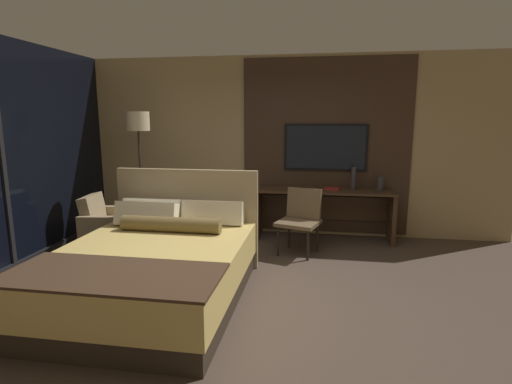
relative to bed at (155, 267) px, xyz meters
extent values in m
plane|color=#4C3D33|center=(0.91, 0.10, -0.35)|extent=(16.00, 16.00, 0.00)
cube|color=tan|center=(0.91, 2.70, 1.05)|extent=(7.20, 0.06, 2.80)
cube|color=#3D2B1E|center=(1.71, 2.66, 1.05)|extent=(2.56, 0.03, 2.70)
cube|color=black|center=(-2.09, 0.50, 1.05)|extent=(0.02, 6.00, 2.80)
cube|color=black|center=(-2.07, 0.50, 1.05)|extent=(0.04, 0.06, 2.80)
cube|color=black|center=(-2.07, 0.50, -0.31)|extent=(0.05, 6.00, 0.08)
cube|color=#33281E|center=(0.01, -0.12, -0.24)|extent=(1.70, 2.13, 0.22)
cube|color=tan|center=(0.01, -0.12, 0.06)|extent=(1.76, 2.19, 0.37)
cube|color=#422D1E|center=(0.01, -0.83, 0.25)|extent=(1.77, 0.77, 0.02)
cube|color=#998460|center=(0.01, 1.02, 0.27)|extent=(1.79, 0.08, 1.22)
cube|color=beige|center=(-0.37, 0.88, 0.38)|extent=(0.74, 0.23, 0.31)
cube|color=beige|center=(0.38, 0.88, 0.38)|extent=(0.74, 0.23, 0.31)
cube|color=beige|center=(-0.37, 0.67, 0.38)|extent=(0.74, 0.25, 0.32)
cylinder|color=brown|center=(0.01, 0.47, 0.32)|extent=(1.14, 0.17, 0.17)
cube|color=#422D1E|center=(1.71, 2.37, 0.42)|extent=(2.06, 0.53, 0.03)
cube|color=#422D1E|center=(0.71, 2.37, 0.03)|extent=(0.06, 0.47, 0.74)
cube|color=#422D1E|center=(2.71, 2.37, 0.03)|extent=(0.06, 0.47, 0.74)
cube|color=#422D1E|center=(1.71, 2.61, 0.10)|extent=(1.94, 0.02, 0.37)
cube|color=black|center=(1.71, 2.63, 1.05)|extent=(1.27, 0.04, 0.71)
cube|color=black|center=(1.71, 2.60, 1.05)|extent=(1.19, 0.01, 0.66)
cube|color=brown|center=(1.36, 1.64, 0.09)|extent=(0.65, 0.64, 0.05)
cube|color=brown|center=(1.43, 1.85, 0.32)|extent=(0.50, 0.24, 0.42)
cylinder|color=black|center=(1.10, 1.51, -0.14)|extent=(0.04, 0.04, 0.41)
cylinder|color=black|center=(1.51, 1.39, -0.14)|extent=(0.04, 0.04, 0.41)
cylinder|color=black|center=(1.22, 1.90, -0.14)|extent=(0.04, 0.04, 0.41)
cylinder|color=black|center=(1.63, 1.77, -0.14)|extent=(0.04, 0.04, 0.41)
cube|color=#998460|center=(-1.17, 1.31, -0.12)|extent=(0.75, 0.61, 0.44)
cube|color=#998460|center=(-1.44, 1.27, 0.28)|extent=(0.27, 0.54, 0.38)
cube|color=#998460|center=(-1.12, 1.00, -0.05)|extent=(0.69, 0.19, 0.58)
cube|color=#998460|center=(-1.21, 1.61, -0.05)|extent=(0.69, 0.19, 0.58)
cylinder|color=#282623|center=(-1.04, 1.97, -0.33)|extent=(0.28, 0.28, 0.03)
cylinder|color=#332D28|center=(-1.04, 1.97, 0.50)|extent=(0.03, 0.03, 1.70)
cylinder|color=beige|center=(-1.04, 1.97, 1.45)|extent=(0.34, 0.34, 0.28)
cylinder|color=#333338|center=(2.14, 2.44, 0.60)|extent=(0.07, 0.07, 0.34)
cylinder|color=#333338|center=(2.52, 2.39, 0.54)|extent=(0.09, 0.09, 0.22)
cube|color=maroon|center=(1.83, 2.38, 0.45)|extent=(0.25, 0.21, 0.03)
camera|label=1|loc=(1.64, -3.65, 1.50)|focal=28.00mm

